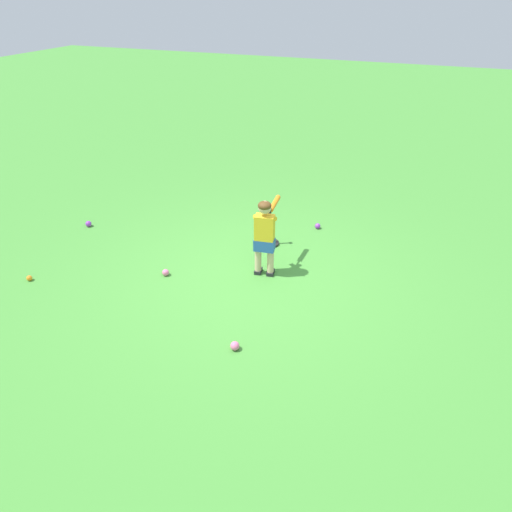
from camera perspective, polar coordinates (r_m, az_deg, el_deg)
name	(u,v)px	position (r m, az deg, el deg)	size (l,w,h in m)	color
ground_plane	(250,278)	(6.28, -0.77, -2.70)	(40.00, 40.00, 0.00)	#479338
child_batter	(265,231)	(6.06, 1.13, 3.12)	(0.32, 0.78, 1.08)	#232328
play_ball_by_bucket	(235,346)	(5.13, -2.60, -10.92)	(0.10, 0.10, 0.10)	pink
play_ball_far_right	(318,226)	(7.58, 7.55, 3.66)	(0.09, 0.09, 0.09)	purple
play_ball_midfield	(166,272)	(6.43, -11.00, -1.99)	(0.09, 0.09, 0.09)	pink
play_ball_center_lawn	(88,224)	(8.05, -19.80, 3.72)	(0.10, 0.10, 0.10)	purple
play_ball_near_batter	(29,278)	(6.90, -25.97, -2.45)	(0.07, 0.07, 0.07)	orange
batting_tee	(270,238)	(7.03, 1.71, 2.22)	(0.28, 0.28, 0.62)	black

